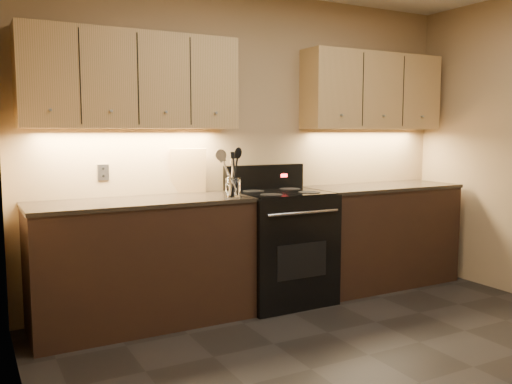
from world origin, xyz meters
The scene contains 16 objects.
floor centered at (0.00, 0.00, 0.00)m, with size 4.00×4.00×0.00m, color black.
wall_back centered at (0.00, 2.00, 1.30)m, with size 4.00×0.04×2.60m, color tan.
wall_left centered at (-2.00, 0.00, 1.30)m, with size 0.04×4.00×2.60m, color tan.
counter_left centered at (-1.10, 1.70, 0.47)m, with size 1.62×0.62×0.93m.
counter_right centered at (1.18, 1.70, 0.47)m, with size 1.46×0.62×0.93m.
stove centered at (0.08, 1.68, 0.48)m, with size 0.76×0.68×1.14m.
upper_cab_left centered at (-1.10, 1.85, 1.80)m, with size 1.60×0.30×0.70m, color tan.
upper_cab_right centered at (1.18, 1.85, 1.80)m, with size 1.44×0.30×0.70m, color tan.
outlet_plate centered at (-1.30, 1.99, 1.12)m, with size 0.09×0.01×0.12m, color #B2B5BA.
utensil_crock centered at (-0.42, 1.56, 1.00)m, with size 0.15×0.15×0.15m.
cutting_board centered at (-0.63, 1.97, 1.11)m, with size 0.29×0.02×0.37m, color tan.
wooden_spoon centered at (-0.44, 1.56, 1.09)m, with size 0.06×0.06×0.30m, color tan, non-canonical shape.
black_spoon centered at (-0.42, 1.58, 1.13)m, with size 0.06×0.06×0.36m, color black, non-canonical shape.
black_turner centered at (-0.40, 1.55, 1.12)m, with size 0.08×0.08×0.34m, color black, non-canonical shape.
steel_spatula centered at (-0.40, 1.58, 1.11)m, with size 0.08×0.08×0.33m, color silver, non-canonical shape.
steel_skimmer centered at (-0.39, 1.55, 1.12)m, with size 0.09×0.09×0.35m, color silver, non-canonical shape.
Camera 1 is at (-2.22, -2.15, 1.43)m, focal length 38.00 mm.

